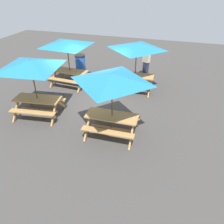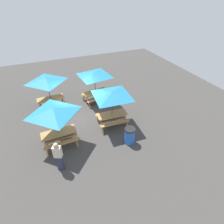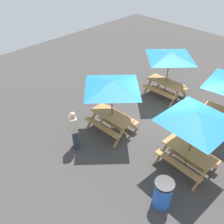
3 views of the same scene
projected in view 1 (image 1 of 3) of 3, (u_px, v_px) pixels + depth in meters
name	position (u px, v px, depth m)	size (l,w,h in m)	color
ground_plane	(92.00, 102.00, 9.81)	(24.00, 24.00, 0.00)	#3D3A38
picnic_table_0	(137.00, 49.00, 9.83)	(2.07, 2.07, 2.34)	#A87A44
picnic_table_1	(67.00, 46.00, 10.29)	(2.82, 2.82, 2.34)	#A87A44
picnic_table_2	(112.00, 83.00, 6.83)	(2.05, 2.05, 2.34)	#A87A44
picnic_table_3	(31.00, 68.00, 7.86)	(2.80, 2.80, 2.34)	#A87A44
trash_bin_blue	(80.00, 63.00, 12.65)	(0.59, 0.59, 0.98)	blue
person_standing	(146.00, 61.00, 11.75)	(0.42, 0.35, 1.67)	#2D334C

